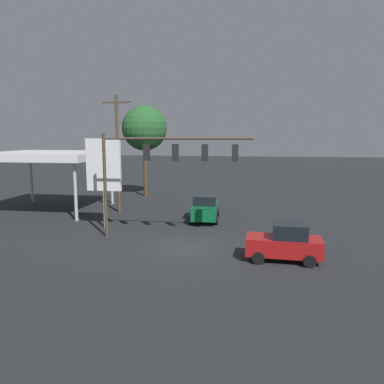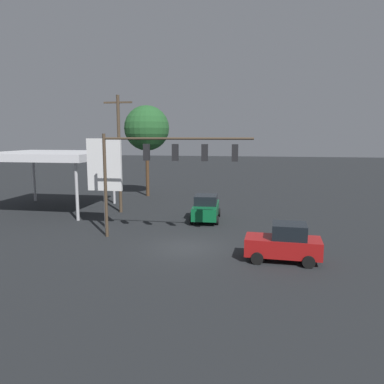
# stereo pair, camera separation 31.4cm
# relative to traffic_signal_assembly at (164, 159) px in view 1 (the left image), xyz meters

# --- Properties ---
(ground_plane) EXTENTS (200.00, 200.00, 0.00)m
(ground_plane) POSITION_rel_traffic_signal_assembly_xyz_m (-1.63, 1.46, -4.97)
(ground_plane) COLOR black
(traffic_signal_assembly) EXTENTS (9.23, 0.43, 6.51)m
(traffic_signal_assembly) POSITION_rel_traffic_signal_assembly_xyz_m (0.00, 0.00, 0.00)
(traffic_signal_assembly) COLOR #473828
(traffic_signal_assembly) RESTS_ON ground
(utility_pole) EXTENTS (2.40, 0.26, 9.66)m
(utility_pole) POSITION_rel_traffic_signal_assembly_xyz_m (5.71, -7.52, 0.14)
(utility_pole) COLOR #473828
(utility_pole) RESTS_ON ground
(gas_station_canopy) EXTENTS (9.45, 8.60, 5.02)m
(gas_station_canopy) POSITION_rel_traffic_signal_assembly_xyz_m (11.92, -7.65, -0.30)
(gas_station_canopy) COLOR silver
(gas_station_canopy) RESTS_ON ground
(price_sign) EXTENTS (2.44, 0.27, 6.20)m
(price_sign) POSITION_rel_traffic_signal_assembly_xyz_m (4.78, -2.23, -0.74)
(price_sign) COLOR #B7B7BC
(price_sign) RESTS_ON ground
(sedan_far) EXTENTS (2.26, 4.50, 1.93)m
(sedan_far) POSITION_rel_traffic_signal_assembly_xyz_m (-1.78, -5.77, -4.02)
(sedan_far) COLOR #0C592D
(sedan_far) RESTS_ON ground
(hatchback_crossing) EXTENTS (3.88, 2.11, 1.97)m
(hatchback_crossing) POSITION_rel_traffic_signal_assembly_xyz_m (-7.04, 2.89, -4.02)
(hatchback_crossing) COLOR maroon
(hatchback_crossing) RESTS_ON ground
(street_tree) EXTENTS (4.71, 4.71, 9.55)m
(street_tree) POSITION_rel_traffic_signal_assembly_xyz_m (6.00, -16.33, 2.19)
(street_tree) COLOR #4C331E
(street_tree) RESTS_ON ground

